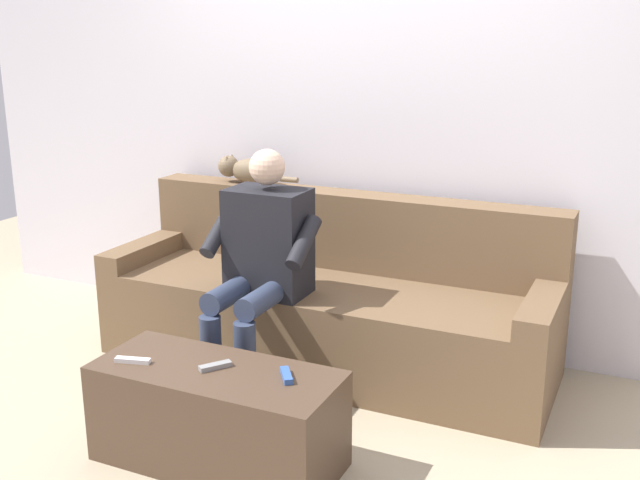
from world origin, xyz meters
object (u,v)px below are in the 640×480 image
Objects in this scene: coffee_table at (218,416)px; person_solo_seated at (261,257)px; cat_on_backrest at (247,170)px; remote_blue at (286,375)px; remote_gray at (215,366)px; couch at (329,305)px; remote_white at (133,360)px.

person_solo_seated is at bearing -75.48° from coffee_table.
coffee_table is at bearing 114.93° from cat_on_backrest.
remote_blue reaches higher than remote_gray.
couch is 1.23m from remote_white.
couch is 1.09m from remote_blue.
cat_on_backrest reaches higher than coffee_table.
person_solo_seated is at bearing 124.77° from cat_on_backrest.
remote_blue is (-0.62, -0.13, 0.00)m from remote_white.
remote_white is at bearing 74.11° from couch.
remote_white and remote_gray have the same top height.
person_solo_seated is at bearing -129.77° from remote_gray.
remote_blue is (-0.91, 1.29, -0.52)m from cat_on_backrest.
remote_gray is at bearing -179.53° from remote_white.
couch is 1.10m from remote_gray.
remote_gray is at bearing 89.68° from couch.
couch is at bearing -121.05° from remote_white.
couch reaches higher than remote_blue.
coffee_table is 0.36m from remote_blue.
coffee_table is 6.86× the size of remote_white.
remote_gray is (0.29, 0.04, -0.00)m from remote_blue.
couch reaches higher than remote_white.
cat_on_backrest reaches higher than remote_blue.
coffee_table is 0.86m from person_solo_seated.
remote_blue is (-0.47, 0.66, -0.23)m from person_solo_seated.
couch reaches higher than coffee_table.
person_solo_seated is at bearing 179.80° from remote_blue.
couch is 2.35× the size of coffee_table.
person_solo_seated reaches higher than couch.
person_solo_seated is 0.82m from cat_on_backrest.
person_solo_seated is (0.18, -0.71, 0.45)m from coffee_table.
remote_blue is (-0.29, 1.05, 0.11)m from couch.
person_solo_seated reaches higher than remote_blue.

